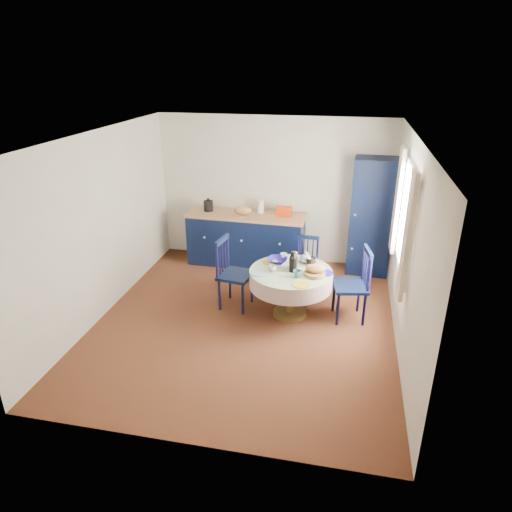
{
  "coord_description": "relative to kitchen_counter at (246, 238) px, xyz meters",
  "views": [
    {
      "loc": [
        1.24,
        -5.29,
        3.34
      ],
      "look_at": [
        0.11,
        0.2,
        0.9
      ],
      "focal_mm": 32.0,
      "sensor_mm": 36.0,
      "label": 1
    }
  ],
  "objects": [
    {
      "name": "dining_table",
      "position": [
        1.01,
        -1.6,
        0.1
      ],
      "size": [
        1.14,
        1.14,
        0.96
      ],
      "color": "brown",
      "rests_on": "floor"
    },
    {
      "name": "kitchen_counter",
      "position": [
        0.0,
        0.0,
        0.0
      ],
      "size": [
        2.05,
        0.69,
        1.15
      ],
      "rotation": [
        0.0,
        0.0,
        -0.03
      ],
      "color": "black",
      "rests_on": "floor"
    },
    {
      "name": "ceiling",
      "position": [
        0.42,
        -1.9,
        2.03
      ],
      "size": [
        4.5,
        4.5,
        0.0
      ],
      "primitive_type": "plane",
      "rotation": [
        3.14,
        0.0,
        0.0
      ],
      "color": "white",
      "rests_on": "wall_back"
    },
    {
      "name": "cobalt_bowl",
      "position": [
        0.77,
        -1.37,
        0.25
      ],
      "size": [
        0.27,
        0.27,
        0.07
      ],
      "primitive_type": "imported",
      "color": "navy",
      "rests_on": "dining_table"
    },
    {
      "name": "wall_back",
      "position": [
        0.42,
        0.35,
        0.78
      ],
      "size": [
        4.0,
        0.02,
        2.5
      ],
      "primitive_type": "cube",
      "color": "beige",
      "rests_on": "floor"
    },
    {
      "name": "chair_far",
      "position": [
        1.12,
        -0.77,
        -0.04
      ],
      "size": [
        0.4,
        0.38,
        0.85
      ],
      "rotation": [
        0.0,
        0.0,
        -0.06
      ],
      "color": "black",
      "rests_on": "floor"
    },
    {
      "name": "chair_left",
      "position": [
        0.15,
        -1.5,
        0.06
      ],
      "size": [
        0.5,
        0.52,
        1.04
      ],
      "rotation": [
        0.0,
        0.0,
        1.43
      ],
      "color": "black",
      "rests_on": "floor"
    },
    {
      "name": "pantry_cabinet",
      "position": [
        2.08,
        0.1,
        0.5
      ],
      "size": [
        0.7,
        0.52,
        1.93
      ],
      "rotation": [
        0.0,
        0.0,
        -0.06
      ],
      "color": "black",
      "rests_on": "floor"
    },
    {
      "name": "wall_left",
      "position": [
        -1.58,
        -1.9,
        0.78
      ],
      "size": [
        0.02,
        4.5,
        2.5
      ],
      "primitive_type": "cube",
      "color": "beige",
      "rests_on": "floor"
    },
    {
      "name": "mug_d",
      "position": [
        0.84,
        -1.24,
        0.26
      ],
      "size": [
        0.1,
        0.1,
        0.09
      ],
      "primitive_type": "imported",
      "color": "silver",
      "rests_on": "dining_table"
    },
    {
      "name": "mug_a",
      "position": [
        0.75,
        -1.67,
        0.26
      ],
      "size": [
        0.11,
        0.11,
        0.09
      ],
      "primitive_type": "imported",
      "color": "silver",
      "rests_on": "dining_table"
    },
    {
      "name": "mug_b",
      "position": [
        1.1,
        -1.79,
        0.27
      ],
      "size": [
        0.11,
        0.11,
        0.1
      ],
      "primitive_type": "imported",
      "color": "#2A6368",
      "rests_on": "dining_table"
    },
    {
      "name": "chair_right",
      "position": [
        1.84,
        -1.52,
        0.06
      ],
      "size": [
        0.52,
        0.54,
        1.04
      ],
      "rotation": [
        0.0,
        0.0,
        -1.38
      ],
      "color": "black",
      "rests_on": "floor"
    },
    {
      "name": "window",
      "position": [
        2.37,
        -1.6,
        1.06
      ],
      "size": [
        0.1,
        1.74,
        1.45
      ],
      "color": "white",
      "rests_on": "wall_right"
    },
    {
      "name": "floor",
      "position": [
        0.42,
        -1.9,
        -0.47
      ],
      "size": [
        4.5,
        4.5,
        0.0
      ],
      "primitive_type": "plane",
      "color": "black",
      "rests_on": "ground"
    },
    {
      "name": "mug_c",
      "position": [
        1.25,
        -1.35,
        0.27
      ],
      "size": [
        0.14,
        0.14,
        0.11
      ],
      "primitive_type": "imported",
      "color": "black",
      "rests_on": "dining_table"
    },
    {
      "name": "wall_right",
      "position": [
        2.42,
        -1.9,
        0.78
      ],
      "size": [
        0.02,
        4.5,
        2.5
      ],
      "primitive_type": "cube",
      "color": "beige",
      "rests_on": "floor"
    }
  ]
}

